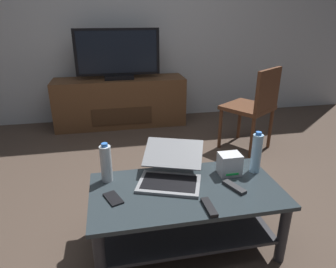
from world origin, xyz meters
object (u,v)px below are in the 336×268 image
Objects in this scene: cell_phone at (113,198)px; tv_remote at (209,207)px; soundbar_remote at (234,187)px; television at (118,55)px; coffee_table at (186,206)px; water_bottle_near at (106,163)px; water_bottle_far at (256,153)px; router_box at (229,164)px; laptop at (171,171)px; media_cabinet at (121,102)px; dining_chair at (255,104)px.

tv_remote reaches higher than cell_phone.
television is at bearing 81.03° from soundbar_remote.
coffee_table is 4.48× the size of water_bottle_near.
cell_phone is (-0.92, -0.14, -0.13)m from water_bottle_far.
router_box is at bearing 52.35° from tv_remote.
water_bottle_near reaches higher than cell_phone.
tv_remote is (0.50, -0.19, 0.01)m from cell_phone.
laptop is 0.39m from soundbar_remote.
media_cabinet reaches higher than laptop.
television is at bearing 96.88° from coffee_table.
water_bottle_near is at bearing 174.97° from router_box.
media_cabinet is 5.88× the size of water_bottle_far.
router_box reaches higher than coffee_table.
router_box is 0.86× the size of soundbar_remote.
media_cabinet reaches higher than soundbar_remote.
router_box is 0.55× the size of water_bottle_near.
dining_chair reaches higher than water_bottle_far.
tv_remote is (0.34, -2.50, 0.11)m from media_cabinet.
water_bottle_near is (-0.77, 0.07, 0.05)m from router_box.
laptop is 0.39m from cell_phone.
coffee_table is at bearing -83.19° from media_cabinet.
dining_chair is 6.27× the size of cell_phone.
water_bottle_far is (0.95, -0.07, 0.01)m from water_bottle_near.
coffee_table is 4.05× the size of water_bottle_far.
water_bottle_far reaches higher than coffee_table.
media_cabinet is 10.19× the size of soundbar_remote.
water_bottle_far is 0.94m from cell_phone.
water_bottle_far reaches higher than tv_remote.
coffee_table is 1.62m from dining_chair.
dining_chair is at bearing 63.93° from water_bottle_far.
router_box is (0.38, -0.00, 0.01)m from laptop.
soundbar_remote is (0.55, -2.32, -0.48)m from television.
television is at bearing 105.34° from router_box.
water_bottle_near reaches higher than coffee_table.
water_bottle_far reaches higher than water_bottle_near.
router_box is 0.50× the size of water_bottle_far.
coffee_table is at bearing 107.02° from tv_remote.
coffee_table is 8.14× the size of router_box.
coffee_table is at bearing -130.11° from dining_chair.
dining_chair is at bearing 49.89° from coffee_table.
coffee_table is 2.31m from media_cabinet.
television is 1.15× the size of dining_chair.
media_cabinet reaches higher than tv_remote.
water_bottle_near is 0.95m from water_bottle_far.
television is (-0.27, 2.27, 0.61)m from coffee_table.
laptop is at bearing 179.34° from router_box.
router_box is at bearing -74.66° from television.
media_cabinet reaches higher than router_box.
media_cabinet is 1.70m from dining_chair.
cell_phone is at bearing -93.76° from media_cabinet.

